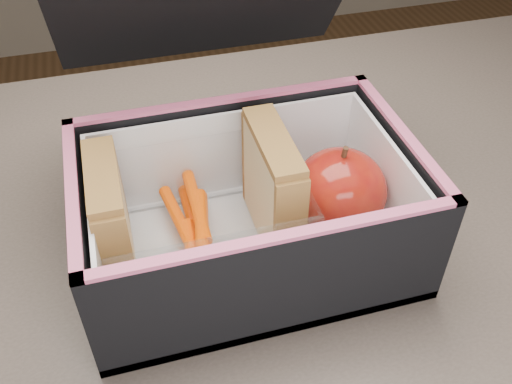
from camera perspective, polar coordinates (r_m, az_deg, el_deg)
The scene contains 8 objects.
kitchen_table at distance 0.60m, azimuth -1.15°, elevation -13.24°, with size 1.20×0.80×0.75m.
lunch_bag at distance 0.50m, azimuth -0.96°, elevation -0.78°, with size 0.29×0.30×0.26m.
plastic_tub at distance 0.50m, azimuth -6.06°, elevation -2.61°, with size 0.18×0.13×0.08m, color white, non-canonical shape.
sandwich_left at distance 0.49m, azimuth -14.24°, elevation -2.69°, with size 0.03×0.09×0.10m.
sandwich_right at distance 0.50m, azimuth 1.65°, elevation 0.47°, with size 0.03×0.10×0.11m.
carrot_sticks at distance 0.52m, azimuth -6.19°, elevation -3.47°, with size 0.05×0.15×0.03m.
paper_napkin at distance 0.55m, azimuth 7.24°, elevation -2.83°, with size 0.08×0.08×0.01m, color white.
red_apple at distance 0.51m, azimuth 8.36°, elevation 0.09°, with size 0.09×0.09×0.09m.
Camera 1 is at (-0.08, -0.33, 1.15)m, focal length 40.00 mm.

